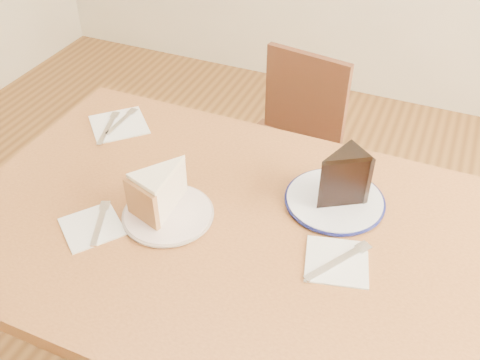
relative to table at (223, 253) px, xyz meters
name	(u,v)px	position (x,y,z in m)	size (l,w,h in m)	color
table	(223,253)	(0.00, 0.00, 0.00)	(1.20, 0.80, 0.75)	brown
chair_far	(287,150)	(-0.09, 0.75, -0.23)	(0.43, 0.43, 0.76)	#34190F
plate_cream	(168,214)	(-0.12, -0.03, 0.10)	(0.20, 0.20, 0.01)	silver
plate_navy	(335,200)	(0.21, 0.17, 0.10)	(0.22, 0.22, 0.01)	white
carrot_cake	(166,189)	(-0.14, 0.00, 0.16)	(0.09, 0.13, 0.09)	beige
chocolate_cake	(338,181)	(0.22, 0.16, 0.17)	(0.07, 0.10, 0.12)	black
napkin_cream	(92,227)	(-0.26, -0.13, 0.10)	(0.12, 0.12, 0.00)	white
napkin_navy	(337,261)	(0.27, -0.01, 0.10)	(0.13, 0.13, 0.00)	white
napkin_spare	(119,125)	(-0.43, 0.24, 0.10)	(0.15, 0.15, 0.00)	white
fork_cream	(100,223)	(-0.25, -0.11, 0.10)	(0.01, 0.14, 0.00)	silver
knife_navy	(337,262)	(0.27, -0.02, 0.10)	(0.02, 0.17, 0.00)	silver
fork_spare	(121,122)	(-0.43, 0.25, 0.10)	(0.01, 0.14, 0.00)	white
knife_spare	(108,128)	(-0.44, 0.21, 0.10)	(0.01, 0.16, 0.00)	silver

